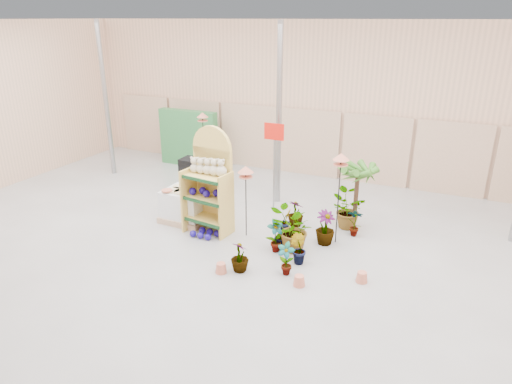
% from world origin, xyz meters
% --- Properties ---
extents(room, '(15.20, 12.10, 4.70)m').
position_xyz_m(room, '(0.00, 0.91, 2.21)').
color(room, gray).
rests_on(room, ground).
extents(display_shelf, '(1.07, 0.75, 2.39)m').
position_xyz_m(display_shelf, '(-0.71, 1.30, 1.09)').
color(display_shelf, gold).
rests_on(display_shelf, ground).
extents(teddy_bears, '(0.89, 0.24, 0.39)m').
position_xyz_m(teddy_bears, '(-0.67, 1.19, 1.51)').
color(teddy_bears, beige).
rests_on(teddy_bears, display_shelf).
extents(gazing_balls_shelf, '(0.88, 0.30, 0.17)m').
position_xyz_m(gazing_balls_shelf, '(-0.71, 1.15, 0.94)').
color(gazing_balls_shelf, '#1A0E8A').
rests_on(gazing_balls_shelf, display_shelf).
extents(gazing_balls_floor, '(0.63, 0.39, 0.15)m').
position_xyz_m(gazing_balls_floor, '(-0.66, 0.88, 0.07)').
color(gazing_balls_floor, '#1A0E8A').
rests_on(gazing_balls_floor, ground).
extents(pallet_stack, '(1.10, 0.93, 0.80)m').
position_xyz_m(pallet_stack, '(-1.50, 1.45, 0.39)').
color(pallet_stack, tan).
rests_on(pallet_stack, ground).
extents(charcoal_planters, '(0.50, 0.50, 1.00)m').
position_xyz_m(charcoal_planters, '(-2.35, 3.05, 0.50)').
color(charcoal_planters, black).
rests_on(charcoal_planters, ground).
extents(trellis_stock, '(2.00, 0.30, 1.80)m').
position_xyz_m(trellis_stock, '(-3.80, 5.20, 0.90)').
color(trellis_stock, '#2C713A').
rests_on(trellis_stock, ground).
extents(offer_sign, '(0.50, 0.08, 2.20)m').
position_xyz_m(offer_sign, '(0.10, 2.98, 1.57)').
color(offer_sign, gray).
rests_on(offer_sign, ground).
extents(bird_table_front, '(0.34, 0.34, 1.62)m').
position_xyz_m(bird_table_front, '(0.14, 1.33, 1.50)').
color(bird_table_front, black).
rests_on(bird_table_front, ground).
extents(bird_table_right, '(0.34, 0.34, 2.00)m').
position_xyz_m(bird_table_right, '(2.03, 1.84, 1.85)').
color(bird_table_right, black).
rests_on(bird_table_right, ground).
extents(bird_table_back, '(0.34, 0.34, 2.00)m').
position_xyz_m(bird_table_back, '(-2.68, 4.27, 1.85)').
color(bird_table_back, black).
rests_on(bird_table_back, ground).
extents(palm, '(0.70, 0.70, 1.62)m').
position_xyz_m(palm, '(2.21, 2.78, 1.37)').
color(palm, '#432A1C').
rests_on(palm, ground).
extents(potted_plant_0, '(0.42, 0.45, 0.71)m').
position_xyz_m(potted_plant_0, '(1.02, 0.90, 0.35)').
color(potted_plant_0, '#366F21').
rests_on(potted_plant_0, ground).
extents(potted_plant_1, '(0.29, 0.35, 0.59)m').
position_xyz_m(potted_plant_1, '(1.06, 1.04, 0.29)').
color(potted_plant_1, '#366F21').
rests_on(potted_plant_1, ground).
extents(potted_plant_2, '(1.08, 1.12, 0.95)m').
position_xyz_m(potted_plant_2, '(1.32, 1.07, 0.47)').
color(potted_plant_2, '#366F21').
rests_on(potted_plant_2, ground).
extents(potted_plant_3, '(0.58, 0.58, 0.74)m').
position_xyz_m(potted_plant_3, '(1.83, 1.68, 0.37)').
color(potted_plant_3, '#366F21').
rests_on(potted_plant_3, ground).
extents(potted_plant_4, '(0.35, 0.25, 0.65)m').
position_xyz_m(potted_plant_4, '(2.33, 2.32, 0.32)').
color(potted_plant_4, '#366F21').
rests_on(potted_plant_4, ground).
extents(potted_plant_5, '(0.33, 0.37, 0.56)m').
position_xyz_m(potted_plant_5, '(0.87, 1.85, 0.28)').
color(potted_plant_5, '#366F21').
rests_on(potted_plant_5, ground).
extents(potted_plant_6, '(0.94, 0.87, 0.88)m').
position_xyz_m(potted_plant_6, '(2.03, 2.66, 0.44)').
color(potted_plant_6, '#366F21').
rests_on(potted_plant_6, ground).
extents(potted_plant_7, '(0.43, 0.43, 0.61)m').
position_xyz_m(potted_plant_7, '(0.69, -0.09, 0.31)').
color(potted_plant_7, '#366F21').
rests_on(potted_plant_7, ground).
extents(potted_plant_8, '(0.35, 0.24, 0.65)m').
position_xyz_m(potted_plant_8, '(1.53, 0.16, 0.32)').
color(potted_plant_8, '#366F21').
rests_on(potted_plant_8, ground).
extents(potted_plant_9, '(0.41, 0.38, 0.60)m').
position_xyz_m(potted_plant_9, '(1.59, 0.67, 0.30)').
color(potted_plant_9, '#366F21').
rests_on(potted_plant_9, ground).
extents(potted_plant_11, '(0.43, 0.43, 0.63)m').
position_xyz_m(potted_plant_11, '(0.96, 2.26, 0.32)').
color(potted_plant_11, '#366F21').
rests_on(potted_plant_11, ground).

